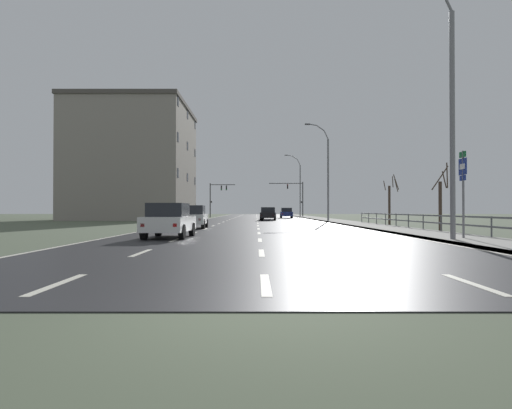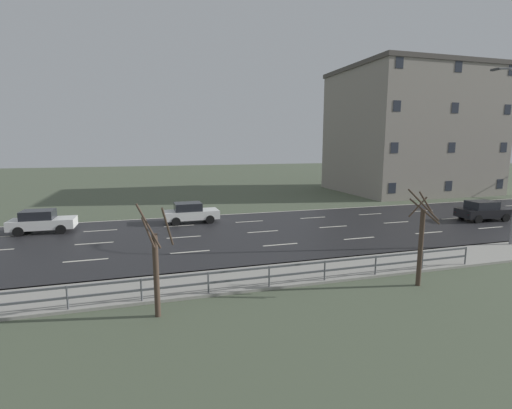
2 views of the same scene
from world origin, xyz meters
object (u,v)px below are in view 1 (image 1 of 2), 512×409
Objects in this scene: street_lamp_distant at (297,187)px; brick_building at (133,163)px; traffic_signal_right at (294,194)px; car_far_right at (285,213)px; street_lamp_midground at (325,174)px; car_distant at (267,213)px; car_near_left at (266,214)px; street_lamp_foreground at (446,107)px; car_mid_centre at (191,217)px; car_far_left at (167,220)px; highway_sign at (461,183)px; traffic_signal_left at (215,194)px.

brick_building reaches higher than street_lamp_distant.
car_far_right is (-2.32, -8.91, -3.26)m from traffic_signal_right.
car_distant is at bearing 117.91° from street_lamp_midground.
brick_building reaches higher than car_near_left.
brick_building is at bearing -142.94° from traffic_signal_right.
street_lamp_foreground is at bearing -85.68° from car_far_right.
car_far_right is (-2.97, 19.81, -4.37)m from street_lamp_midground.
car_far_left is (0.39, -10.13, 0.00)m from car_mid_centre.
car_far_left is (-11.48, -57.78, -4.53)m from street_lamp_distant.
car_distant is at bearing 99.58° from highway_sign.
traffic_signal_left is 44.90m from car_mid_centre.
car_distant is at bearing 82.86° from car_far_left.
street_lamp_midground is at bearing -89.96° from street_lamp_distant.
street_lamp_foreground is 1.03× the size of street_lamp_midground.
street_lamp_midground is 8.91m from car_near_left.
brick_building is at bearing 121.27° from highway_sign.
car_distant is at bearing 90.52° from car_near_left.
car_far_left is at bearing -96.08° from car_near_left.
car_near_left is at bearing 100.00° from street_lamp_foreground.
street_lamp_midground is at bearing 68.58° from car_far_left.
highway_sign is 0.89× the size of car_mid_centre.
car_far_right is at bearing 74.83° from car_mid_centre.
car_near_left is (5.72, 22.26, 0.00)m from car_mid_centre.
street_lamp_distant is (-0.01, 60.26, 0.00)m from street_lamp_foreground.
street_lamp_foreground is 58.86m from traffic_signal_right.
street_lamp_midground is 28.75m from traffic_signal_right.
traffic_signal_left is at bearing -168.38° from street_lamp_distant.
car_mid_centre is (-11.23, -46.24, -3.26)m from traffic_signal_right.
street_lamp_distant is at bearing 90.04° from street_lamp_midground.
street_lamp_midground is 0.61× the size of brick_building.
brick_building is at bearing 154.52° from street_lamp_midground.
car_near_left is 32.82m from car_far_left.
highway_sign is 58.08m from traffic_signal_right.
street_lamp_foreground is 3.21m from highway_sign.
traffic_signal_right reaches higher than highway_sign.
street_lamp_distant is 14.63m from traffic_signal_left.
traffic_signal_right is at bearing 37.06° from brick_building.
street_lamp_foreground reaches higher than car_far_right.
car_far_right is at bearing 22.31° from brick_building.
highway_sign is 0.90× the size of car_far_left.
car_mid_centre is at bearing -102.49° from car_far_right.
car_far_left is (-11.49, 2.48, -4.53)m from street_lamp_foreground.
car_far_right is (11.32, -7.39, -3.13)m from traffic_signal_left.
car_near_left is (-6.14, -25.40, -4.53)m from street_lamp_distant.
traffic_signal_right is at bearing 80.35° from car_near_left.
highway_sign is 58.55m from traffic_signal_left.
traffic_signal_left is 24.09m from car_near_left.
car_near_left is at bearing -90.56° from car_distant.
car_distant is 19.08m from brick_building.
car_far_left is at bearing 172.40° from highway_sign.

